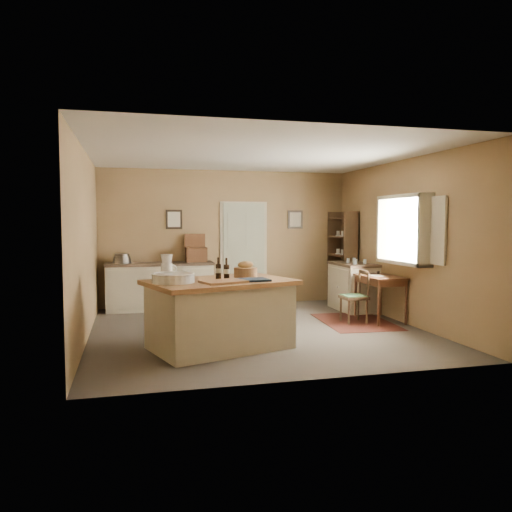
{
  "coord_description": "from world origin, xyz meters",
  "views": [
    {
      "loc": [
        -1.89,
        -7.4,
        1.69
      ],
      "look_at": [
        -0.01,
        0.03,
        1.15
      ],
      "focal_mm": 35.0,
      "sensor_mm": 36.0,
      "label": 1
    }
  ],
  "objects_px": {
    "writing_desk": "(380,281)",
    "right_cabinet": "(353,286)",
    "desk_chair": "(354,297)",
    "shelving_unit": "(344,258)",
    "work_island": "(219,312)",
    "sideboard": "(161,284)"
  },
  "relations": [
    {
      "from": "right_cabinet",
      "to": "sideboard",
      "type": "bearing_deg",
      "value": 165.02
    },
    {
      "from": "shelving_unit",
      "to": "writing_desk",
      "type": "bearing_deg",
      "value": -94.78
    },
    {
      "from": "desk_chair",
      "to": "shelving_unit",
      "type": "bearing_deg",
      "value": 70.56
    },
    {
      "from": "writing_desk",
      "to": "shelving_unit",
      "type": "bearing_deg",
      "value": 85.22
    },
    {
      "from": "work_island",
      "to": "desk_chair",
      "type": "relative_size",
      "value": 2.5
    },
    {
      "from": "writing_desk",
      "to": "shelving_unit",
      "type": "height_order",
      "value": "shelving_unit"
    },
    {
      "from": "writing_desk",
      "to": "right_cabinet",
      "type": "relative_size",
      "value": 0.84
    },
    {
      "from": "writing_desk",
      "to": "right_cabinet",
      "type": "height_order",
      "value": "right_cabinet"
    },
    {
      "from": "work_island",
      "to": "writing_desk",
      "type": "xyz_separation_m",
      "value": [
        2.96,
        1.15,
        0.19
      ]
    },
    {
      "from": "sideboard",
      "to": "right_cabinet",
      "type": "bearing_deg",
      "value": -14.98
    },
    {
      "from": "desk_chair",
      "to": "sideboard",
      "type": "bearing_deg",
      "value": 146.15
    },
    {
      "from": "sideboard",
      "to": "desk_chair",
      "type": "distance_m",
      "value": 3.66
    },
    {
      "from": "writing_desk",
      "to": "shelving_unit",
      "type": "relative_size",
      "value": 0.5
    },
    {
      "from": "writing_desk",
      "to": "shelving_unit",
      "type": "xyz_separation_m",
      "value": [
        0.15,
        1.79,
        0.27
      ]
    },
    {
      "from": "sideboard",
      "to": "right_cabinet",
      "type": "height_order",
      "value": "sideboard"
    },
    {
      "from": "work_island",
      "to": "sideboard",
      "type": "bearing_deg",
      "value": 82.9
    },
    {
      "from": "writing_desk",
      "to": "work_island",
      "type": "bearing_deg",
      "value": -158.71
    },
    {
      "from": "writing_desk",
      "to": "desk_chair",
      "type": "relative_size",
      "value": 1.1
    },
    {
      "from": "desk_chair",
      "to": "right_cabinet",
      "type": "bearing_deg",
      "value": 65.41
    },
    {
      "from": "desk_chair",
      "to": "right_cabinet",
      "type": "relative_size",
      "value": 0.76
    },
    {
      "from": "writing_desk",
      "to": "desk_chair",
      "type": "xyz_separation_m",
      "value": [
        -0.5,
        -0.05,
        -0.25
      ]
    },
    {
      "from": "desk_chair",
      "to": "shelving_unit",
      "type": "distance_m",
      "value": 2.02
    }
  ]
}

